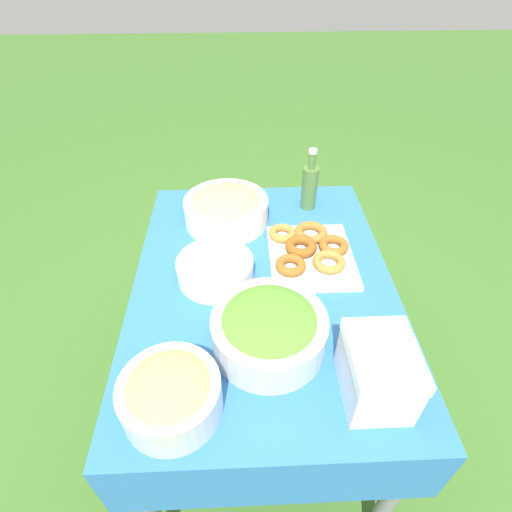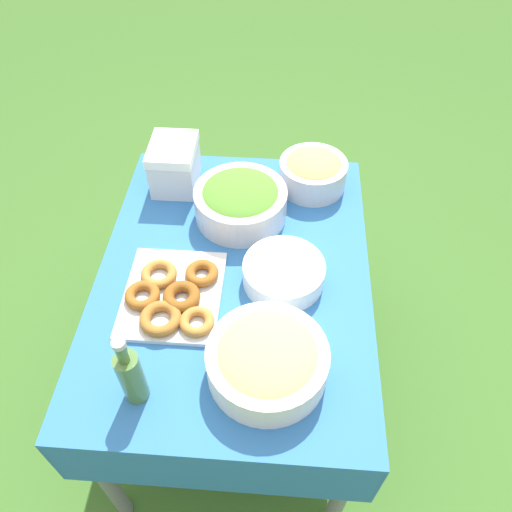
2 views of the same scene
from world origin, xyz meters
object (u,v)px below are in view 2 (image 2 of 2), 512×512
object	(u,v)px
salad_bowl	(240,201)
donut_platter	(173,296)
pasta_bowl	(267,360)
bread_bowl	(313,171)
olive_oil_bottle	(131,375)
cooler_box	(175,165)
plate_stack	(284,273)

from	to	relation	value
salad_bowl	donut_platter	xyz separation A→B (m)	(0.37, -0.16, -0.05)
pasta_bowl	bread_bowl	xyz separation A→B (m)	(-0.76, 0.12, 0.00)
donut_platter	olive_oil_bottle	size ratio (longest dim) A/B	1.41
donut_platter	cooler_box	world-z (taller)	cooler_box
donut_platter	plate_stack	bearing A→B (deg)	106.68
pasta_bowl	cooler_box	bearing A→B (deg)	-153.32
plate_stack	olive_oil_bottle	world-z (taller)	olive_oil_bottle
salad_bowl	plate_stack	size ratio (longest dim) A/B	1.26
bread_bowl	pasta_bowl	bearing A→B (deg)	-8.88
salad_bowl	cooler_box	distance (m)	0.29
donut_platter	olive_oil_bottle	bearing A→B (deg)	-7.04
olive_oil_bottle	cooler_box	distance (m)	0.82
olive_oil_bottle	bread_bowl	distance (m)	0.96
salad_bowl	plate_stack	distance (m)	0.32
pasta_bowl	cooler_box	size ratio (longest dim) A/B	1.62
plate_stack	donut_platter	bearing A→B (deg)	-73.32
bread_bowl	cooler_box	size ratio (longest dim) A/B	1.23
donut_platter	olive_oil_bottle	world-z (taller)	olive_oil_bottle
cooler_box	donut_platter	bearing A→B (deg)	8.83
pasta_bowl	olive_oil_bottle	xyz separation A→B (m)	(0.09, -0.32, 0.04)
olive_oil_bottle	bread_bowl	bearing A→B (deg)	152.33
salad_bowl	bread_bowl	distance (m)	0.30
salad_bowl	bread_bowl	xyz separation A→B (m)	(-0.18, 0.24, -0.00)
olive_oil_bottle	cooler_box	world-z (taller)	olive_oil_bottle
bread_bowl	salad_bowl	bearing A→B (deg)	-54.21
donut_platter	bread_bowl	distance (m)	0.68
salad_bowl	pasta_bowl	xyz separation A→B (m)	(0.58, 0.13, -0.01)
bread_bowl	olive_oil_bottle	bearing A→B (deg)	-27.67
salad_bowl	pasta_bowl	world-z (taller)	salad_bowl
donut_platter	bread_bowl	world-z (taller)	bread_bowl
olive_oil_bottle	plate_stack	bearing A→B (deg)	137.98
olive_oil_bottle	cooler_box	size ratio (longest dim) A/B	1.28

